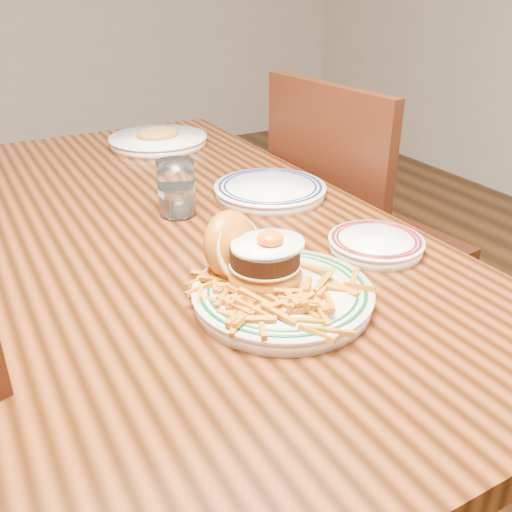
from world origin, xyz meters
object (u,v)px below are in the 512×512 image
table (177,259)px  side_plate (376,243)px  main_plate (274,280)px  chair_right (354,237)px

table → side_plate: bearing=-47.5°
main_plate → chair_right: bearing=18.0°
main_plate → side_plate: main_plate is taller
table → side_plate: side_plate is taller
side_plate → table: bearing=123.9°
chair_right → side_plate: bearing=48.3°
side_plate → chair_right: bearing=46.0°
table → chair_right: chair_right is taller
table → main_plate: main_plate is taller
table → side_plate: (0.28, -0.31, 0.10)m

